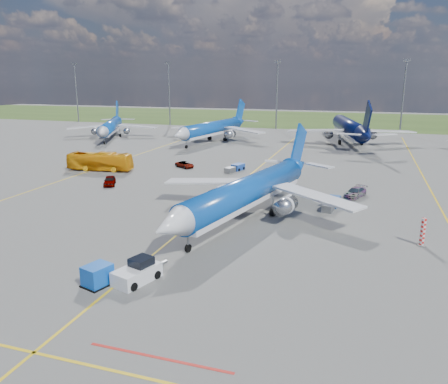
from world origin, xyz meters
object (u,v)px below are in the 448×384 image
(pushback_tug, at_px, (138,272))
(service_car_b, at_px, (185,165))
(baggage_tug_c, at_px, (235,168))
(bg_jet_n, at_px, (348,143))
(bg_jet_nw, at_px, (111,138))
(uld_container, at_px, (97,275))
(bg_jet_nnw, at_px, (213,142))
(service_car_c, at_px, (355,192))
(warning_post, at_px, (423,232))
(main_airliner, at_px, (247,218))
(service_car_a, at_px, (110,181))
(apron_bus, at_px, (100,161))
(baggage_tug_w, at_px, (331,204))

(pushback_tug, distance_m, service_car_b, 49.49)
(pushback_tug, xyz_separation_m, baggage_tug_c, (-5.00, 47.12, -0.25))
(bg_jet_n, bearing_deg, baggage_tug_c, 54.20)
(bg_jet_nw, height_order, uld_container, bg_jet_nw)
(baggage_tug_c, bearing_deg, bg_jet_nw, 161.64)
(bg_jet_nnw, relative_size, service_car_c, 8.19)
(warning_post, xyz_separation_m, bg_jet_nw, (-77.19, 63.54, -1.50))
(main_airliner, relative_size, service_car_a, 8.75)
(apron_bus, xyz_separation_m, service_car_b, (14.32, 7.46, -1.14))
(uld_container, distance_m, service_car_b, 50.36)
(bg_jet_nw, xyz_separation_m, apron_bus, (22.92, -40.63, 1.74))
(bg_jet_n, relative_size, service_car_b, 10.65)
(service_car_a, height_order, service_car_c, service_car_a)
(main_airliner, distance_m, apron_bus, 39.51)
(bg_jet_nnw, height_order, service_car_b, bg_jet_nnw)
(service_car_a, distance_m, service_car_c, 39.14)
(main_airliner, relative_size, service_car_b, 9.03)
(pushback_tug, relative_size, apron_bus, 0.48)
(baggage_tug_w, bearing_deg, apron_bus, 173.86)
(apron_bus, relative_size, service_car_b, 2.90)
(main_airliner, distance_m, baggage_tug_w, 12.55)
(bg_jet_nw, xyz_separation_m, bg_jet_nnw, (30.70, 2.21, 0.00))
(apron_bus, bearing_deg, baggage_tug_w, -111.58)
(bg_jet_nnw, bearing_deg, baggage_tug_c, -54.40)
(apron_bus, distance_m, baggage_tug_c, 25.84)
(warning_post, relative_size, apron_bus, 0.24)
(pushback_tug, bearing_deg, bg_jet_nnw, 122.40)
(warning_post, height_order, baggage_tug_w, warning_post)
(bg_jet_nnw, bearing_deg, service_car_b, -69.51)
(service_car_c, height_order, baggage_tug_c, service_car_c)
(apron_bus, bearing_deg, bg_jet_n, -46.88)
(warning_post, height_order, pushback_tug, warning_post)
(bg_jet_nnw, bearing_deg, baggage_tug_w, -46.37)
(pushback_tug, bearing_deg, uld_container, -131.30)
(baggage_tug_w, bearing_deg, service_car_c, 74.99)
(service_car_a, relative_size, service_car_c, 0.90)
(bg_jet_nnw, distance_m, service_car_b, 35.99)
(service_car_a, bearing_deg, bg_jet_nw, 94.46)
(service_car_b, bearing_deg, service_car_c, -80.53)
(warning_post, height_order, bg_jet_nnw, bg_jet_nnw)
(service_car_b, bearing_deg, service_car_a, -169.46)
(warning_post, bearing_deg, baggage_tug_c, 134.18)
(service_car_b, bearing_deg, bg_jet_nnw, 40.81)
(apron_bus, bearing_deg, service_car_b, -69.22)
(bg_jet_nw, relative_size, pushback_tug, 6.16)
(bg_jet_nw, distance_m, uld_container, 95.87)
(bg_jet_nnw, height_order, apron_bus, bg_jet_nnw)
(main_airliner, height_order, service_car_a, main_airliner)
(baggage_tug_w, bearing_deg, bg_jet_n, 99.10)
(apron_bus, bearing_deg, uld_container, -153.78)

